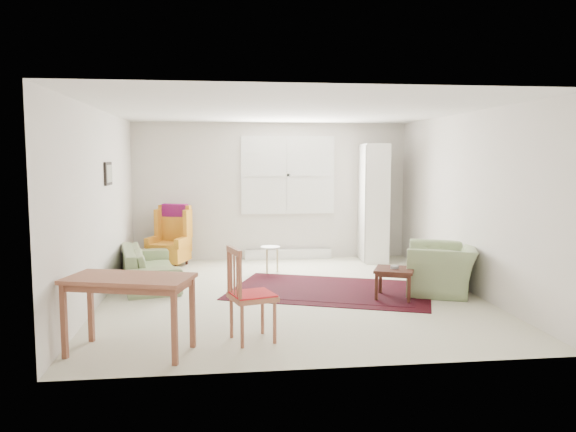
{
  "coord_description": "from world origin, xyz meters",
  "views": [
    {
      "loc": [
        -0.97,
        -7.51,
        1.88
      ],
      "look_at": [
        0.0,
        0.3,
        1.05
      ],
      "focal_mm": 35.0,
      "sensor_mm": 36.0,
      "label": 1
    }
  ],
  "objects": [
    {
      "name": "coffee_table",
      "position": [
        1.34,
        -0.41,
        0.2
      ],
      "size": [
        0.66,
        0.66,
        0.41
      ],
      "primitive_type": null,
      "rotation": [
        0.0,
        0.0,
        -0.41
      ],
      "color": "#3C1A12",
      "rests_on": "ground"
    },
    {
      "name": "rug",
      "position": [
        0.59,
        0.12,
        0.01
      ],
      "size": [
        3.19,
        2.62,
        0.03
      ],
      "primitive_type": null,
      "rotation": [
        0.0,
        0.0,
        -0.36
      ],
      "color": "black",
      "rests_on": "ground"
    },
    {
      "name": "cabinet",
      "position": [
        1.82,
        2.35,
        1.06
      ],
      "size": [
        0.52,
        0.88,
        2.11
      ],
      "primitive_type": null,
      "rotation": [
        0.0,
        0.0,
        -0.09
      ],
      "color": "white",
      "rests_on": "ground"
    },
    {
      "name": "desk_chair",
      "position": [
        -0.64,
        -1.91,
        0.49
      ],
      "size": [
        0.53,
        0.53,
        0.98
      ],
      "primitive_type": null,
      "rotation": [
        0.0,
        0.0,
        1.86
      ],
      "color": "#94553B",
      "rests_on": "ground"
    },
    {
      "name": "wingback_chair",
      "position": [
        -1.83,
        2.22,
        0.53
      ],
      "size": [
        0.8,
        0.82,
        1.06
      ],
      "primitive_type": null,
      "rotation": [
        0.0,
        0.0,
        -0.35
      ],
      "color": "orange",
      "rests_on": "ground"
    },
    {
      "name": "sofa",
      "position": [
        -2.0,
        0.88,
        0.38
      ],
      "size": [
        1.08,
        1.97,
        0.75
      ],
      "primitive_type": "imported",
      "rotation": [
        0.0,
        0.0,
        1.77
      ],
      "color": "#788B5D",
      "rests_on": "ground"
    },
    {
      "name": "desk",
      "position": [
        -1.83,
        -2.12,
        0.37
      ],
      "size": [
        1.3,
        0.9,
        0.75
      ],
      "primitive_type": null,
      "rotation": [
        0.0,
        0.0,
        -0.29
      ],
      "color": "#94553B",
      "rests_on": "ground"
    },
    {
      "name": "armchair",
      "position": [
        2.09,
        -0.16,
        0.4
      ],
      "size": [
        1.22,
        1.29,
        0.8
      ],
      "primitive_type": "imported",
      "rotation": [
        0.0,
        0.0,
        -1.95
      ],
      "color": "#788B5D",
      "rests_on": "ground"
    },
    {
      "name": "room",
      "position": [
        0.02,
        0.21,
        1.26
      ],
      "size": [
        5.04,
        5.54,
        2.51
      ],
      "color": "beige",
      "rests_on": "ground"
    },
    {
      "name": "stool",
      "position": [
        -0.14,
        1.5,
        0.22
      ],
      "size": [
        0.35,
        0.35,
        0.43
      ],
      "primitive_type": null,
      "rotation": [
        0.0,
        0.0,
        -0.09
      ],
      "color": "white",
      "rests_on": "ground"
    }
  ]
}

